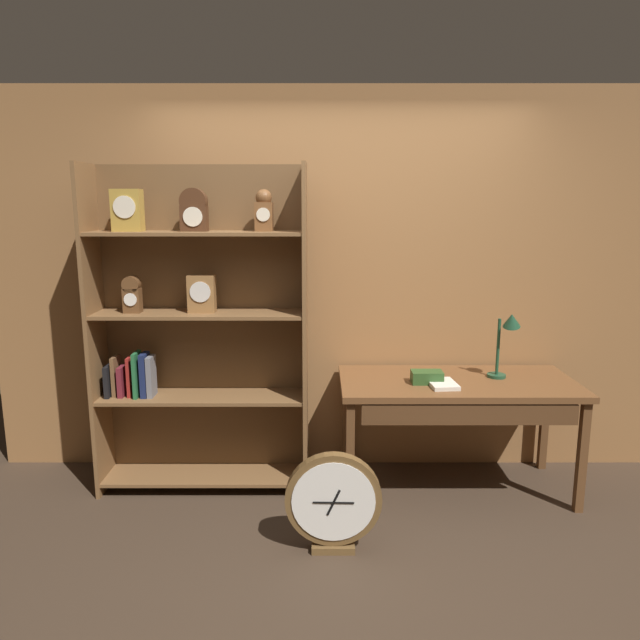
# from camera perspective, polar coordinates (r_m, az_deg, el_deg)

# --- Properties ---
(ground_plane) EXTENTS (10.00, 10.00, 0.00)m
(ground_plane) POSITION_cam_1_polar(r_m,az_deg,el_deg) (3.23, 2.90, -23.63)
(ground_plane) COLOR #3D2D21
(back_wood_panel) EXTENTS (4.80, 0.05, 2.60)m
(back_wood_panel) POSITION_cam_1_polar(r_m,az_deg,el_deg) (4.07, 2.20, 3.48)
(back_wood_panel) COLOR #9E6B3D
(back_wood_panel) RESTS_ON ground
(bookshelf) EXTENTS (1.34, 0.33, 2.08)m
(bookshelf) POSITION_cam_1_polar(r_m,az_deg,el_deg) (3.83, -11.62, -0.80)
(bookshelf) COLOR brown
(bookshelf) RESTS_ON ground
(workbench) EXTENTS (1.49, 0.71, 0.74)m
(workbench) POSITION_cam_1_polar(r_m,az_deg,el_deg) (3.88, 13.39, -6.86)
(workbench) COLOR brown
(workbench) RESTS_ON ground
(desk_lamp) EXTENTS (0.19, 0.19, 0.44)m
(desk_lamp) POSITION_cam_1_polar(r_m,az_deg,el_deg) (3.92, 17.85, -1.30)
(desk_lamp) COLOR #1E472D
(desk_lamp) RESTS_ON workbench
(toolbox_small) EXTENTS (0.19, 0.12, 0.08)m
(toolbox_small) POSITION_cam_1_polar(r_m,az_deg,el_deg) (3.77, 10.51, -5.44)
(toolbox_small) COLOR #2D5123
(toolbox_small) RESTS_ON workbench
(open_repair_manual) EXTENTS (0.18, 0.23, 0.02)m
(open_repair_manual) POSITION_cam_1_polar(r_m,az_deg,el_deg) (3.73, 11.96, -6.07)
(open_repair_manual) COLOR silver
(open_repair_manual) RESTS_ON workbench
(round_clock_large) EXTENTS (0.52, 0.11, 0.56)m
(round_clock_large) POSITION_cam_1_polar(r_m,az_deg,el_deg) (3.29, 1.53, -17.13)
(round_clock_large) COLOR brown
(round_clock_large) RESTS_ON ground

